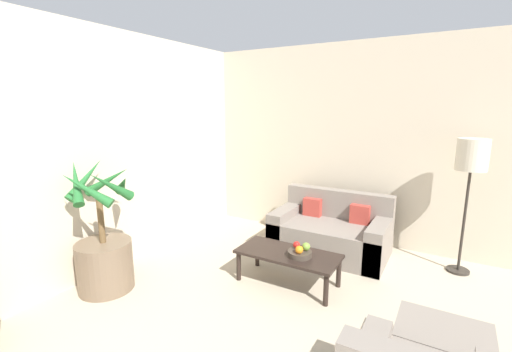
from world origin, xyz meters
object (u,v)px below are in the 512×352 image
(apple_red, at_px, (297,245))
(sofa_loveseat, at_px, (331,233))
(coffee_table, at_px, (288,256))
(orange_fruit, at_px, (299,250))
(apple_green, at_px, (306,247))
(floor_lamp, at_px, (472,161))
(potted_palm, at_px, (104,252))
(fruit_bowl, at_px, (300,254))
(ottoman, at_px, (442,351))

(apple_red, bearing_deg, sofa_loveseat, 87.01)
(coffee_table, bearing_deg, sofa_loveseat, 82.37)
(sofa_loveseat, relative_size, orange_fruit, 17.61)
(sofa_loveseat, distance_m, apple_green, 1.01)
(coffee_table, bearing_deg, floor_lamp, 37.81)
(coffee_table, bearing_deg, potted_palm, -146.46)
(apple_red, bearing_deg, fruit_bowl, -40.15)
(coffee_table, bearing_deg, orange_fruit, -27.46)
(orange_fruit, relative_size, ottoman, 0.13)
(coffee_table, relative_size, orange_fruit, 13.33)
(coffee_table, height_order, fruit_bowl, fruit_bowl)
(floor_lamp, bearing_deg, ottoman, -93.44)
(floor_lamp, height_order, fruit_bowl, floor_lamp)
(potted_palm, height_order, sofa_loveseat, potted_palm)
(sofa_loveseat, height_order, apple_green, sofa_loveseat)
(apple_red, bearing_deg, coffee_table, -163.92)
(orange_fruit, bearing_deg, potted_palm, -151.03)
(ottoman, bearing_deg, floor_lamp, 86.56)
(floor_lamp, relative_size, orange_fruit, 18.96)
(potted_palm, height_order, coffee_table, potted_palm)
(potted_palm, distance_m, apple_green, 2.06)
(fruit_bowl, bearing_deg, apple_red, 139.85)
(fruit_bowl, height_order, orange_fruit, orange_fruit)
(fruit_bowl, height_order, apple_green, apple_green)
(coffee_table, relative_size, ottoman, 1.73)
(coffee_table, relative_size, apple_green, 12.89)
(fruit_bowl, bearing_deg, coffee_table, 169.96)
(coffee_table, xyz_separation_m, orange_fruit, (0.16, -0.08, 0.14))
(floor_lamp, height_order, apple_green, floor_lamp)
(floor_lamp, bearing_deg, apple_green, -139.06)
(fruit_bowl, height_order, apple_red, apple_red)
(fruit_bowl, relative_size, orange_fruit, 3.07)
(fruit_bowl, xyz_separation_m, apple_green, (0.05, 0.05, 0.07))
(fruit_bowl, bearing_deg, floor_lamp, 41.03)
(fruit_bowl, height_order, ottoman, fruit_bowl)
(apple_green, xyz_separation_m, orange_fruit, (-0.03, -0.10, -0.00))
(orange_fruit, height_order, ottoman, orange_fruit)
(coffee_table, relative_size, fruit_bowl, 4.34)
(potted_palm, relative_size, sofa_loveseat, 0.96)
(apple_red, relative_size, apple_green, 0.89)
(sofa_loveseat, height_order, floor_lamp, floor_lamp)
(coffee_table, distance_m, orange_fruit, 0.23)
(orange_fruit, bearing_deg, floor_lamp, 42.69)
(apple_red, bearing_deg, ottoman, -23.96)
(sofa_loveseat, distance_m, fruit_bowl, 1.04)
(floor_lamp, distance_m, apple_red, 2.09)
(apple_red, xyz_separation_m, apple_green, (0.11, -0.00, 0.00))
(fruit_bowl, bearing_deg, apple_green, 43.42)
(potted_palm, xyz_separation_m, orange_fruit, (1.74, 0.96, 0.05))
(apple_red, bearing_deg, potted_palm, -147.22)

